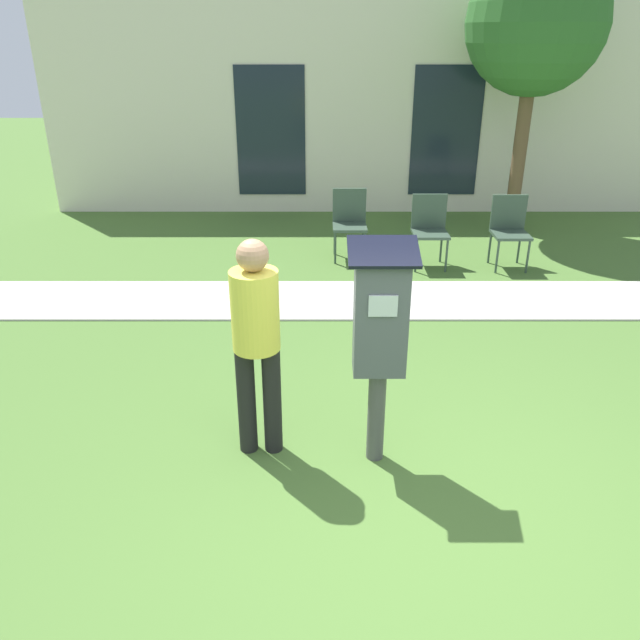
{
  "coord_description": "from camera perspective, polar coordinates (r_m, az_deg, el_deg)",
  "views": [
    {
      "loc": [
        -0.61,
        -2.98,
        2.75
      ],
      "look_at": [
        -0.63,
        0.69,
        1.05
      ],
      "focal_mm": 35.0,
      "sensor_mm": 36.0,
      "label": 1
    }
  ],
  "objects": [
    {
      "name": "sidewalk",
      "position": [
        7.05,
        5.26,
        1.85
      ],
      "size": [
        12.0,
        1.1,
        0.02
      ],
      "color": "#B7B2A8",
      "rests_on": "ground"
    },
    {
      "name": "ground_plane",
      "position": [
        4.1,
        9.25,
        -17.67
      ],
      "size": [
        40.0,
        40.0,
        0.0
      ],
      "primitive_type": "plane",
      "color": "#476B2D"
    },
    {
      "name": "outdoor_chair_middle",
      "position": [
        8.11,
        10.26,
        8.54
      ],
      "size": [
        0.44,
        0.44,
        0.9
      ],
      "rotation": [
        0.0,
        0.0,
        0.05
      ],
      "color": "#334738",
      "rests_on": "ground"
    },
    {
      "name": "building_facade",
      "position": [
        10.5,
        3.83,
        18.47
      ],
      "size": [
        10.0,
        0.26,
        3.2
      ],
      "color": "beige",
      "rests_on": "ground"
    },
    {
      "name": "outdoor_chair_right",
      "position": [
        8.3,
        17.21,
        8.21
      ],
      "size": [
        0.44,
        0.44,
        0.9
      ],
      "rotation": [
        0.0,
        0.0,
        0.41
      ],
      "color": "#334738",
      "rests_on": "ground"
    },
    {
      "name": "person_standing",
      "position": [
        4.16,
        -5.6,
        -1.23
      ],
      "size": [
        0.32,
        0.32,
        1.58
      ],
      "rotation": [
        0.0,
        0.0,
        -0.42
      ],
      "color": "black",
      "rests_on": "ground"
    },
    {
      "name": "outdoor_chair_left",
      "position": [
        8.3,
        2.99,
        9.27
      ],
      "size": [
        0.44,
        0.44,
        0.9
      ],
      "rotation": [
        0.0,
        0.0,
        -0.37
      ],
      "color": "#334738",
      "rests_on": "ground"
    },
    {
      "name": "tree",
      "position": [
        9.71,
        19.48,
        24.12
      ],
      "size": [
        1.9,
        1.9,
        3.82
      ],
      "color": "brown",
      "rests_on": "ground"
    },
    {
      "name": "parking_meter",
      "position": [
        4.04,
        5.77,
        -0.71
      ],
      "size": [
        0.44,
        0.31,
        1.59
      ],
      "color": "#4C4C4C",
      "rests_on": "ground"
    }
  ]
}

